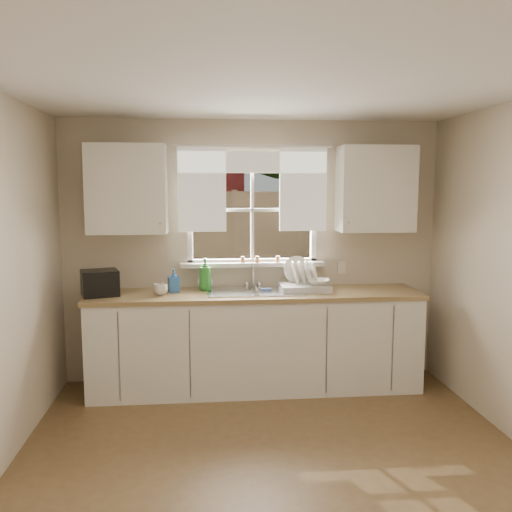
{
  "coord_description": "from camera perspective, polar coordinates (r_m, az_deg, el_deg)",
  "views": [
    {
      "loc": [
        -0.47,
        -3.18,
        1.87
      ],
      "look_at": [
        0.0,
        1.65,
        1.25
      ],
      "focal_mm": 38.0,
      "sensor_mm": 36.0,
      "label": 1
    }
  ],
  "objects": [
    {
      "name": "backyard",
      "position": [
        11.75,
        -0.38,
        15.09
      ],
      "size": [
        20.0,
        10.0,
        6.13
      ],
      "color": "#335421",
      "rests_on": "ground"
    },
    {
      "name": "soap_bottle_b",
      "position": [
        5.03,
        -8.65,
        -2.57
      ],
      "size": [
        0.12,
        0.12,
        0.21
      ],
      "primitive_type": "imported",
      "rotation": [
        0.0,
        0.0,
        0.26
      ],
      "color": "#2C61A8",
      "rests_on": "countertop"
    },
    {
      "name": "upper_cabinet_right",
      "position": [
        5.26,
        12.48,
        6.9
      ],
      "size": [
        0.7,
        0.33,
        0.8
      ],
      "primitive_type": "cube",
      "color": "white",
      "rests_on": "room_walls"
    },
    {
      "name": "black_appliance",
      "position": [
        5.01,
        -16.11,
        -2.73
      ],
      "size": [
        0.38,
        0.35,
        0.23
      ],
      "primitive_type": "cube",
      "rotation": [
        0.0,
        0.0,
        0.31
      ],
      "color": "black",
      "rests_on": "countertop"
    },
    {
      "name": "room_walls",
      "position": [
        3.21,
        2.95,
        -4.12
      ],
      "size": [
        3.62,
        4.02,
        2.5
      ],
      "color": "beige",
      "rests_on": "ground"
    },
    {
      "name": "dish_rack",
      "position": [
        5.08,
        5.06,
        -2.84
      ],
      "size": [
        0.46,
        0.35,
        0.31
      ],
      "color": "silver",
      "rests_on": "countertop"
    },
    {
      "name": "soap_bottle_a",
      "position": [
        5.05,
        -5.38,
        -1.94
      ],
      "size": [
        0.15,
        0.16,
        0.31
      ],
      "primitive_type": "imported",
      "rotation": [
        0.0,
        0.0,
        -0.41
      ],
      "color": "#2A832B",
      "rests_on": "countertop"
    },
    {
      "name": "ceiling",
      "position": [
        3.27,
        2.93,
        18.35
      ],
      "size": [
        3.6,
        4.0,
        0.02
      ],
      "primitive_type": "cube",
      "color": "silver",
      "rests_on": "room_walls"
    },
    {
      "name": "ground",
      "position": [
        3.72,
        2.66,
        -22.94
      ],
      "size": [
        4.0,
        4.0,
        0.0
      ],
      "primitive_type": "plane",
      "color": "brown",
      "rests_on": "ground"
    },
    {
      "name": "saucer",
      "position": [
        5.03,
        -16.15,
        -3.95
      ],
      "size": [
        0.16,
        0.16,
        0.01
      ],
      "primitive_type": "cylinder",
      "color": "white",
      "rests_on": "countertop"
    },
    {
      "name": "base_cabinets",
      "position": [
        5.09,
        -0.03,
        -9.1
      ],
      "size": [
        3.0,
        0.62,
        0.87
      ],
      "primitive_type": "cube",
      "color": "white",
      "rests_on": "ground"
    },
    {
      "name": "countertop",
      "position": [
        4.98,
        -0.03,
        -4.07
      ],
      "size": [
        3.04,
        0.65,
        0.04
      ],
      "primitive_type": "cube",
      "color": "olive",
      "rests_on": "base_cabinets"
    },
    {
      "name": "upper_cabinet_left",
      "position": [
        5.05,
        -13.4,
        6.86
      ],
      "size": [
        0.7,
        0.33,
        0.8
      ],
      "primitive_type": "cube",
      "color": "white",
      "rests_on": "room_walls"
    },
    {
      "name": "window",
      "position": [
        5.21,
        -0.37,
        3.06
      ],
      "size": [
        1.38,
        0.16,
        1.06
      ],
      "color": "white",
      "rests_on": "room_walls"
    },
    {
      "name": "cup",
      "position": [
        4.91,
        -10.02,
        -3.49
      ],
      "size": [
        0.17,
        0.17,
        0.1
      ],
      "primitive_type": "imported",
      "rotation": [
        0.0,
        0.0,
        -0.42
      ],
      "color": "beige",
      "rests_on": "countertop"
    },
    {
      "name": "wall_outlet",
      "position": [
        5.39,
        9.0,
        -1.22
      ],
      "size": [
        0.08,
        0.01,
        0.12
      ],
      "primitive_type": "cube",
      "color": "beige",
      "rests_on": "room_walls"
    },
    {
      "name": "bowl",
      "position": [
        5.05,
        6.59,
        -2.73
      ],
      "size": [
        0.25,
        0.25,
        0.05
      ],
      "primitive_type": "imported",
      "rotation": [
        0.0,
        0.0,
        -0.21
      ],
      "color": "white",
      "rests_on": "dish_rack"
    },
    {
      "name": "sill_jars",
      "position": [
        5.19,
        0.35,
        -0.35
      ],
      "size": [
        0.38,
        0.04,
        0.06
      ],
      "color": "brown",
      "rests_on": "window"
    },
    {
      "name": "sink",
      "position": [
        5.02,
        -0.07,
        -4.58
      ],
      "size": [
        0.88,
        0.52,
        0.4
      ],
      "color": "#B7B7BC",
      "rests_on": "countertop"
    },
    {
      "name": "soap_bottle_c",
      "position": [
        5.11,
        -5.37,
        -2.51
      ],
      "size": [
        0.15,
        0.15,
        0.19
      ],
      "primitive_type": "imported",
      "rotation": [
        0.0,
        0.0,
        -0.04
      ],
      "color": "beige",
      "rests_on": "countertop"
    },
    {
      "name": "curtains",
      "position": [
        5.15,
        -0.32,
        7.99
      ],
      "size": [
        1.5,
        0.03,
        0.81
      ],
      "color": "white",
      "rests_on": "room_walls"
    }
  ]
}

